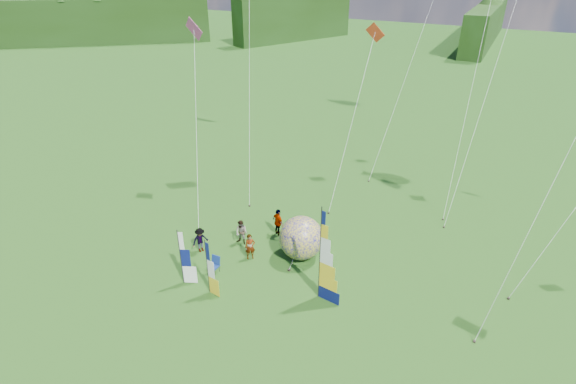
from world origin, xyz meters
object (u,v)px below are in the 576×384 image
at_px(feather_banner_main, 320,256).
at_px(spectator_a, 250,247).
at_px(spectator_c, 200,240).
at_px(side_banner_left, 207,268).
at_px(kite_whale, 482,42).
at_px(camp_chair, 214,265).
at_px(spectator_b, 241,232).
at_px(bol_inflatable, 301,238).
at_px(spectator_d, 278,222).
at_px(side_banner_far, 181,258).

distance_m(feather_banner_main, spectator_a, 5.44).
bearing_deg(spectator_c, feather_banner_main, -67.15).
bearing_deg(side_banner_left, kite_whale, 72.08).
bearing_deg(camp_chair, kite_whale, 60.46).
xyz_separation_m(feather_banner_main, spectator_a, (-4.98, 1.23, -1.83)).
distance_m(feather_banner_main, spectator_b, 6.94).
height_order(camp_chair, kite_whale, kite_whale).
distance_m(feather_banner_main, kite_whale, 19.40).
xyz_separation_m(bol_inflatable, spectator_b, (-3.89, -0.48, -0.50)).
bearing_deg(feather_banner_main, spectator_d, 146.32).
relative_size(feather_banner_main, spectator_c, 3.30).
distance_m(side_banner_far, spectator_b, 4.85).
bearing_deg(side_banner_far, feather_banner_main, -4.95).
height_order(spectator_c, kite_whale, kite_whale).
relative_size(side_banner_far, kite_whale, 0.15).
distance_m(spectator_a, spectator_b, 1.70).
bearing_deg(spectator_b, side_banner_left, -78.29).
xyz_separation_m(spectator_a, camp_chair, (-1.14, -2.13, -0.32)).
xyz_separation_m(bol_inflatable, spectator_a, (-2.59, -1.57, -0.49)).
distance_m(bol_inflatable, spectator_c, 6.14).
xyz_separation_m(side_banner_far, bol_inflatable, (4.72, 5.18, -0.35)).
height_order(bol_inflatable, kite_whale, kite_whale).
height_order(side_banner_left, bol_inflatable, side_banner_left).
xyz_separation_m(feather_banner_main, spectator_c, (-8.05, 0.48, -1.86)).
xyz_separation_m(side_banner_far, spectator_b, (0.83, 4.70, -0.86)).
bearing_deg(kite_whale, spectator_b, -113.32).
height_order(side_banner_left, spectator_c, side_banner_left).
height_order(side_banner_far, spectator_d, side_banner_far).
xyz_separation_m(side_banner_left, side_banner_far, (-1.77, 0.00, 0.03)).
relative_size(feather_banner_main, spectator_d, 2.84).
xyz_separation_m(spectator_a, spectator_d, (0.27, 3.00, 0.10)).
xyz_separation_m(spectator_b, spectator_d, (1.57, 1.91, 0.12)).
bearing_deg(spectator_a, side_banner_far, -158.81).
bearing_deg(spectator_d, camp_chair, 103.55).
relative_size(bol_inflatable, spectator_b, 1.62).
distance_m(spectator_c, spectator_d, 5.03).
height_order(feather_banner_main, camp_chair, feather_banner_main).
distance_m(bol_inflatable, spectator_d, 2.76).
distance_m(side_banner_left, bol_inflatable, 5.97).
relative_size(side_banner_left, spectator_a, 1.97).
bearing_deg(kite_whale, side_banner_far, -108.12).
height_order(bol_inflatable, spectator_b, bol_inflatable).
distance_m(feather_banner_main, bol_inflatable, 3.92).
bearing_deg(side_banner_left, camp_chair, 125.79).
relative_size(side_banner_far, spectator_d, 1.78).
bearing_deg(spectator_c, kite_whale, -10.15).
distance_m(side_banner_left, camp_chair, 2.01).
bearing_deg(side_banner_far, side_banner_left, -23.45).
bearing_deg(spectator_b, feather_banner_main, -19.88).
height_order(side_banner_left, camp_chair, side_banner_left).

